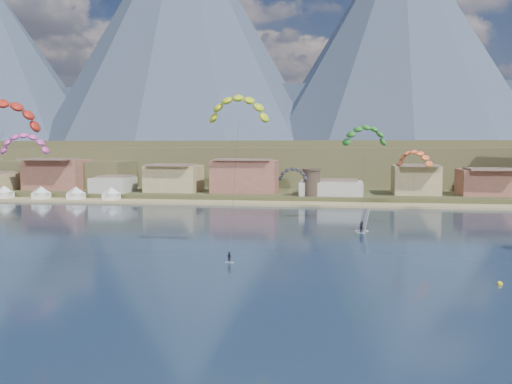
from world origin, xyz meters
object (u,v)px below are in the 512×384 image
kitesurfer_yellow (239,105)px  buoy (500,284)px  kitesurfer_green (365,133)px  windsurfer (363,224)px  kitesurfer_red (3,111)px  watchtower (312,182)px

kitesurfer_yellow → buoy: (37.37, -16.94, -24.46)m
kitesurfer_yellow → buoy: kitesurfer_yellow is taller
kitesurfer_green → kitesurfer_yellow: bearing=-118.8°
windsurfer → kitesurfer_red: bearing=-147.7°
kitesurfer_green → buoy: size_ratio=35.63×
kitesurfer_yellow → buoy: size_ratio=37.67×
kitesurfer_red → kitesurfer_yellow: size_ratio=1.00×
kitesurfer_yellow → kitesurfer_green: 46.00m
kitesurfer_red → buoy: (73.45, -6.98, -23.27)m
watchtower → kitesurfer_green: kitesurfer_green is taller
kitesurfer_red → kitesurfer_green: size_ratio=1.06×
kitesurfer_green → windsurfer: bearing=-92.8°
watchtower → kitesurfer_red: size_ratio=0.31×
kitesurfer_red → kitesurfer_green: (58.19, 50.10, -2.62)m
watchtower → kitesurfer_yellow: 86.48m
kitesurfer_green → buoy: bearing=-75.0°
kitesurfer_yellow → buoy: bearing=-24.4°
watchtower → kitesurfer_yellow: (-7.56, -84.20, 18.22)m
watchtower → buoy: watchtower is taller
watchtower → buoy: (29.81, -101.14, -6.25)m
kitesurfer_red → buoy: kitesurfer_red is taller
watchtower → kitesurfer_red: 105.16m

